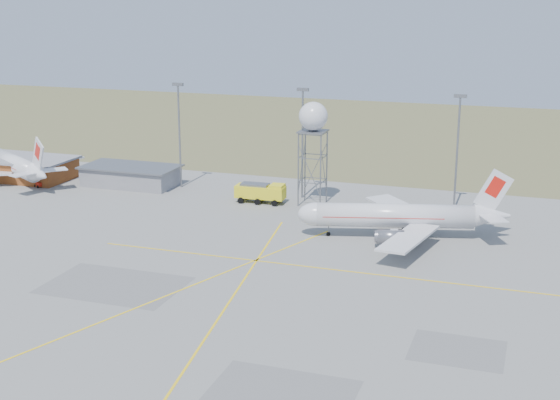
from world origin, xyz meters
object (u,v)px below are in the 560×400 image
(radar_tower, at_px, (313,148))
(baggage_tug, at_px, (39,184))
(airliner_main, at_px, (398,216))
(airliner_far, at_px, (13,164))
(fire_truck, at_px, (262,193))

(radar_tower, xyz_separation_m, baggage_tug, (-54.72, -5.11, -9.86))
(airliner_main, relative_size, radar_tower, 1.76)
(airliner_main, height_order, baggage_tug, airliner_main)
(airliner_main, height_order, radar_tower, radar_tower)
(airliner_far, bearing_deg, baggage_tug, -168.13)
(baggage_tug, bearing_deg, fire_truck, 29.66)
(airliner_main, bearing_deg, baggage_tug, -22.66)
(fire_truck, bearing_deg, baggage_tug, -177.86)
(fire_truck, bearing_deg, airliner_far, 178.24)
(baggage_tug, bearing_deg, radar_tower, 31.19)
(airliner_main, distance_m, baggage_tug, 73.69)
(radar_tower, height_order, baggage_tug, radar_tower)
(airliner_main, bearing_deg, fire_truck, -39.84)
(airliner_far, relative_size, baggage_tug, 12.45)
(airliner_far, height_order, fire_truck, airliner_far)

